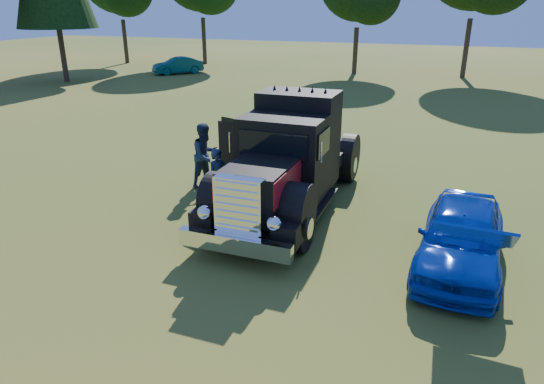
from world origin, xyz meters
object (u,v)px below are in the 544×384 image
(spectator_near, at_px, (218,178))
(hotrod_coupe, at_px, (462,237))
(distant_teal_car, at_px, (178,66))
(diamond_t_truck, at_px, (288,164))
(spectator_far, at_px, (206,155))

(spectator_near, bearing_deg, hotrod_coupe, -71.10)
(hotrod_coupe, distance_m, distant_teal_car, 31.73)
(spectator_near, bearing_deg, diamond_t_truck, -45.12)
(spectator_near, distance_m, spectator_far, 1.71)
(diamond_t_truck, height_order, spectator_far, diamond_t_truck)
(diamond_t_truck, xyz_separation_m, spectator_far, (-2.85, 0.83, -0.32))
(hotrod_coupe, distance_m, spectator_far, 7.61)
(spectator_far, bearing_deg, spectator_near, -116.30)
(diamond_t_truck, bearing_deg, spectator_far, 163.71)
(spectator_near, height_order, spectator_far, spectator_far)
(diamond_t_truck, bearing_deg, distant_teal_car, 126.95)
(hotrod_coupe, bearing_deg, spectator_far, 161.08)
(spectator_near, xyz_separation_m, distant_teal_car, (-14.89, 22.64, -0.18))
(diamond_t_truck, bearing_deg, hotrod_coupe, -20.61)
(diamond_t_truck, xyz_separation_m, spectator_near, (-1.77, -0.49, -0.47))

